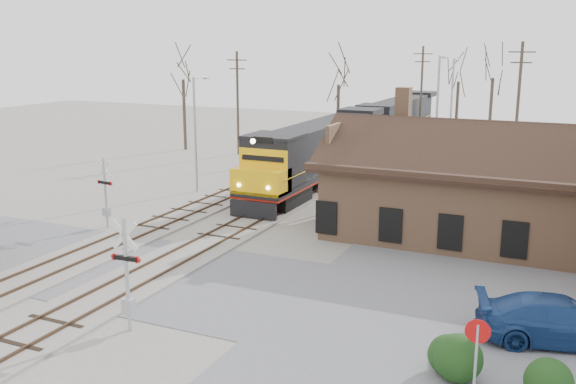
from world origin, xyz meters
name	(u,v)px	position (x,y,z in m)	size (l,w,h in m)	color
ground	(152,274)	(0.00, 0.00, 0.00)	(140.00, 140.00, 0.00)	#9A958B
road	(152,273)	(0.00, 0.00, 0.01)	(60.00, 9.00, 0.03)	#5D5D62
track_main	(287,201)	(0.00, 15.00, 0.07)	(3.40, 90.00, 0.24)	#9A958B
track_siding	(228,195)	(-4.50, 15.00, 0.07)	(3.40, 90.00, 0.24)	#9A958B
depot	(465,193)	(11.99, 12.00, 2.41)	(15.20, 9.31, 7.90)	#9D7151
locomotive_lead	(317,152)	(0.00, 20.32, 2.55)	(3.27, 21.86, 4.86)	black
locomotive_trailing	(397,120)	(0.00, 42.46, 2.55)	(3.27, 21.86, 4.60)	black
crossbuck_near	(127,279)	(2.87, -5.26, 2.00)	(1.23, 0.32, 4.30)	#A5A8AD
crossbuck_far	(106,195)	(-6.93, 5.25, 1.90)	(1.15, 0.30, 4.04)	#A5A8AD
do_not_enter_sign	(477,345)	(15.14, -4.77, 1.72)	(0.75, 0.11, 2.52)	#A5A8AD
parked_car	(560,321)	(17.31, 0.19, 0.83)	(2.34, 5.75, 1.67)	navy
hedge_a	(449,355)	(14.17, -3.66, 0.66)	(1.32, 1.32, 1.32)	black
hedge_b	(458,358)	(14.51, -3.97, 0.77)	(1.54, 1.54, 1.54)	black
hedge_c	(549,382)	(17.15, -4.22, 0.71)	(1.41, 1.41, 1.41)	black
streetlight_a	(196,127)	(-7.23, 15.43, 4.58)	(0.25, 2.04, 8.11)	#A5A8AD
streetlight_b	(437,114)	(7.81, 24.16, 5.30)	(0.25, 2.04, 9.51)	#A5A8AD
streetlight_c	(452,106)	(7.07, 33.84, 5.08)	(0.25, 2.04, 9.08)	#A5A8AD
utility_pole_a	(238,101)	(-12.13, 30.36, 5.04)	(2.00, 0.24, 9.64)	#382D23
utility_pole_b	(421,93)	(1.81, 45.07, 5.27)	(2.00, 0.24, 10.09)	#382D23
utility_pole_c	(518,107)	(12.76, 30.56, 5.48)	(2.00, 0.24, 10.50)	#382D23
tree_a	(183,68)	(-18.39, 30.77, 8.04)	(4.61, 4.61, 11.29)	#382D23
tree_b	(339,74)	(-4.22, 36.17, 7.51)	(4.31, 4.31, 10.55)	#382D23
tree_c	(459,72)	(5.18, 47.48, 7.43)	(4.26, 4.26, 10.44)	#382D23
tree_d	(494,66)	(9.01, 44.67, 8.14)	(4.66, 4.66, 11.42)	#382D23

